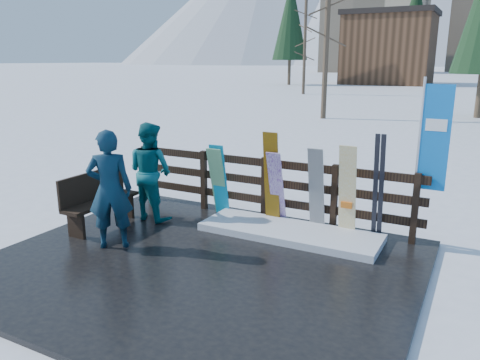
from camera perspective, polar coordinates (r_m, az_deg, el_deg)
The scene contains 16 objects.
ground at distance 6.92m, azimuth -4.88°, elevation -10.58°, with size 700.00×700.00×0.00m, color white.
deck at distance 6.90m, azimuth -4.89°, elevation -10.28°, with size 6.00×5.00×0.08m, color black.
fence at distance 8.49m, azimuth 3.01°, elevation -0.47°, with size 5.60×0.10×1.15m.
snow_patch at distance 7.87m, azimuth 6.04°, elevation -6.34°, with size 2.99×1.00×0.12m, color white.
bench at distance 8.50m, azimuth -16.91°, elevation -2.08°, with size 0.41×1.50×0.97m.
snowboard_0 at distance 8.66m, azimuth -2.50°, elevation -0.02°, with size 0.28×0.03×1.38m, color #0A8FB8.
snowboard_1 at distance 8.69m, azimuth -2.68°, elevation -0.20°, with size 0.30×0.03×1.33m, color silver.
snowboard_2 at distance 8.16m, azimuth 3.87°, elevation 0.15°, with size 0.27×0.03×1.67m, color #D08200.
snowboard_3 at distance 8.16m, azimuth 4.48°, elevation -1.04°, with size 0.26×0.03×1.38m, color white.
snowboard_4 at distance 7.90m, azimuth 9.29°, elevation -1.25°, with size 0.26×0.03×1.48m, color black.
snowboard_5 at distance 7.75m, azimuth 12.95°, elevation -1.41°, with size 0.28×0.03×1.56m, color white.
ski_pair_a at distance 8.25m, azimuth 3.74°, elevation 0.14°, with size 0.16×0.19×1.62m.
ski_pair_b at distance 7.69m, azimuth 16.51°, elevation -0.95°, with size 0.17×0.24×1.76m.
rental_flag at distance 7.64m, azimuth 22.22°, elevation 4.06°, with size 0.45×0.04×2.60m.
person_front at distance 7.39m, azimuth -15.59°, elevation -1.13°, with size 0.67×0.44×1.85m, color #0F3948.
person_back at distance 8.59m, azimuth -10.88°, elevation 1.04°, with size 0.86×0.67×1.78m, color #106068.
Camera 1 is at (3.42, -5.26, 2.92)m, focal length 35.00 mm.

